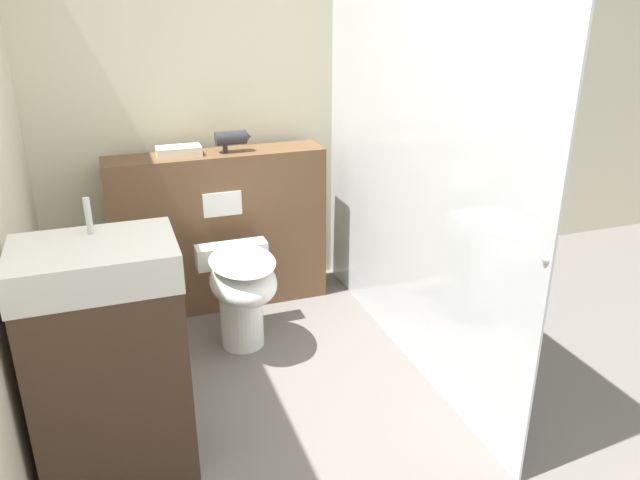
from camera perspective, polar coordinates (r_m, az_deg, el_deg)
wall_back at (r=3.88m, az=-5.86°, el=13.45°), size 8.00×0.06×2.50m
partition_panel at (r=3.78m, az=-9.12°, el=0.86°), size 1.25×0.27×0.95m
shower_glass at (r=3.08m, az=8.18°, el=6.32°), size 0.04×2.14×2.00m
toilet at (r=3.32m, az=-7.19°, el=-4.37°), size 0.39×0.57×0.55m
sink_vanity at (r=2.57m, az=-18.75°, el=-10.47°), size 0.58×0.41×1.12m
hair_drier at (r=3.62m, az=-8.02°, el=9.22°), size 0.20×0.08×0.12m
folded_towel at (r=3.60m, az=-12.79°, el=7.94°), size 0.25×0.13×0.05m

